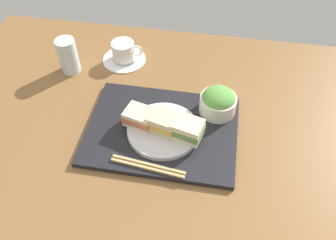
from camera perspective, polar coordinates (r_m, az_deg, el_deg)
name	(u,v)px	position (r cm, az deg, el deg)	size (l,w,h in cm)	color
ground_plane	(156,134)	(100.97, -2.02, -2.39)	(140.00, 100.00, 3.00)	brown
serving_tray	(162,130)	(98.93, -0.99, -1.70)	(42.20, 31.64, 1.61)	black
sandwich_plate	(163,130)	(96.98, -0.79, -1.67)	(20.19, 20.19, 1.43)	silver
sandwich_near	(140,116)	(96.80, -4.64, 0.69)	(9.59, 8.24, 4.53)	beige
sandwich_middle	(163,122)	(94.47, -0.81, -0.39)	(9.28, 8.27, 5.16)	beige
sandwich_far	(187,129)	(92.73, 3.19, -1.56)	(9.51, 8.05, 5.51)	beige
salad_bowl	(218,102)	(101.11, 8.22, 3.01)	(10.67, 10.67, 7.99)	silver
chopsticks_pair	(148,166)	(90.30, -3.30, -7.60)	(19.87, 4.14, 0.70)	tan
coffee_cup	(124,53)	(122.03, -7.25, 10.84)	(14.90, 14.90, 7.10)	white
drinking_glass	(68,56)	(119.49, -16.05, 10.08)	(6.34, 6.34, 11.97)	silver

